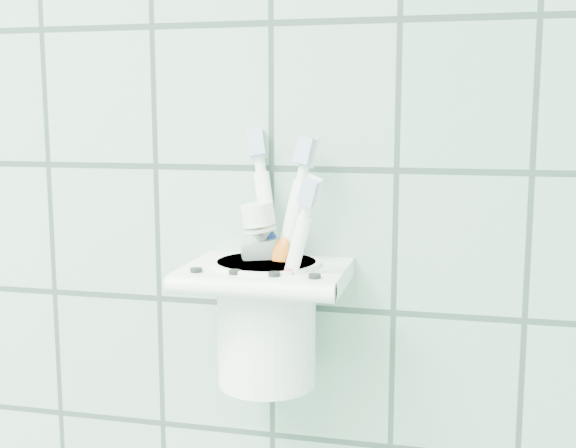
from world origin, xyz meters
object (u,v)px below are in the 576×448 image
Objects in this scene: holder_bracket at (266,276)px; toothbrush_blue at (254,256)px; toothbrush_orange at (264,269)px; toothpaste_tube at (282,274)px; cup at (267,318)px; toothbrush_pink at (288,251)px.

toothbrush_blue is (-0.01, -0.01, 0.02)m from holder_bracket.
toothpaste_tube is at bearing 76.56° from toothbrush_orange.
toothpaste_tube is (0.01, 0.01, 0.03)m from cup.
holder_bracket is 0.02m from toothpaste_tube.
toothbrush_orange is at bearing -103.00° from holder_bracket.
holder_bracket is 1.25× the size of cup.
toothbrush_pink is at bearing 24.65° from toothbrush_blue.
toothbrush_blue is at bearing -147.12° from toothbrush_orange.
toothbrush_pink is 0.02m from toothbrush_orange.
holder_bracket is 0.65× the size of toothbrush_blue.
toothbrush_pink is at bearing -16.86° from cup.
cup is at bearing 103.11° from holder_bracket.
holder_bracket is 0.04m from cup.
toothbrush_blue is (-0.03, -0.00, -0.00)m from toothbrush_pink.
cup is 0.50× the size of toothbrush_pink.
toothbrush_blue is 0.01m from toothbrush_orange.
toothbrush_orange is 1.20× the size of toothpaste_tube.
toothpaste_tube reaches higher than cup.
toothpaste_tube reaches higher than holder_bracket.
toothbrush_orange reaches higher than holder_bracket.
toothpaste_tube is at bearing 64.68° from holder_bracket.
toothbrush_orange reaches higher than cup.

